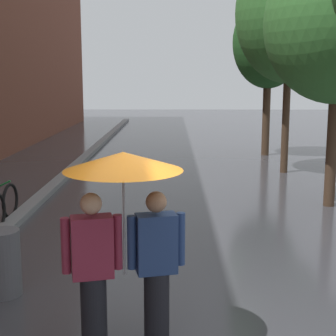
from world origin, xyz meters
The scene contains 6 objects.
ground_plane centered at (0.00, 0.00, 0.00)m, with size 80.00×80.00×0.00m, color #38383D.
kerb_strip centered at (-3.20, 10.00, 0.06)m, with size 0.30×36.00×0.12m, color slate.
street_tree_2 centered at (3.08, 9.59, 4.52)m, with size 3.05×3.05×6.48m.
street_tree_3 centered at (3.15, 13.02, 3.95)m, with size 2.50×2.50×5.57m.
couple_under_umbrella centered at (-0.67, -0.30, 1.38)m, with size 1.19×1.16×2.04m.
litter_bin centered at (-2.34, 1.01, 0.42)m, with size 0.44×0.44×0.85m, color #4C4C51.
Camera 1 is at (-0.20, -5.06, 2.73)m, focal length 54.07 mm.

